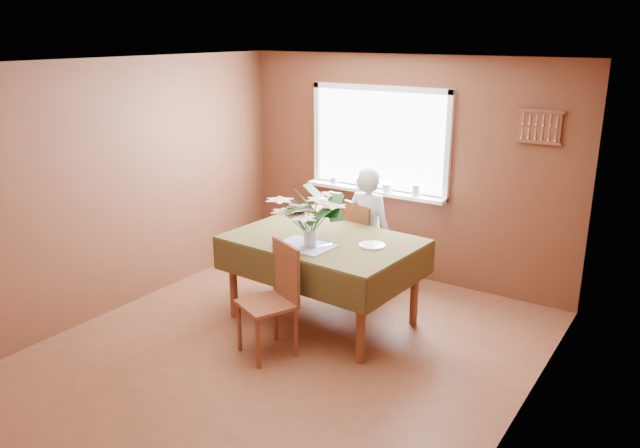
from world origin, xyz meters
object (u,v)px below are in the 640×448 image
Objects in this scene: chair_near at (275,295)px; seated_woman at (368,232)px; flower_bouquet at (310,210)px; dining_table at (323,249)px; chair_far at (365,244)px.

chair_near is 0.71× the size of seated_woman.
seated_woman reaches higher than flower_bouquet.
chair_near reaches higher than dining_table.
dining_table is 1.82× the size of chair_far.
dining_table is 0.78m from chair_near.
chair_near is (0.01, -1.60, -0.00)m from chair_far.
seated_woman is (0.07, -0.05, 0.16)m from chair_far.
chair_far is 0.18m from seated_woman.
flower_bouquet reaches higher than dining_table.
seated_woman is at bearing 90.00° from dining_table.
dining_table is 0.81m from seated_woman.
chair_near is 0.82m from flower_bouquet.
flower_bouquet is (0.03, -0.25, 0.45)m from dining_table.
seated_woman is at bearing 88.58° from flower_bouquet.
seated_woman reaches higher than chair_far.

